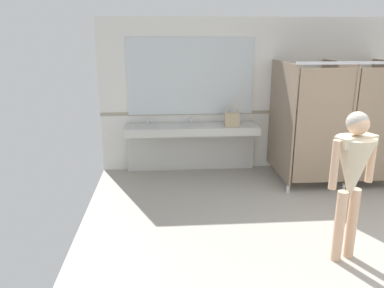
# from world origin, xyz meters

# --- Properties ---
(ground_plane) EXTENTS (7.01, 6.95, 0.10)m
(ground_plane) POSITION_xyz_m (0.00, 0.00, -0.05)
(ground_plane) COLOR #9E998E
(wall_back) EXTENTS (7.01, 0.12, 2.71)m
(wall_back) POSITION_xyz_m (0.00, 3.24, 1.35)
(wall_back) COLOR silver
(wall_back) RESTS_ON ground_plane
(wall_back_tile_band) EXTENTS (7.01, 0.01, 0.06)m
(wall_back_tile_band) POSITION_xyz_m (0.00, 3.17, 1.05)
(wall_back_tile_band) COLOR #9E937F
(wall_back_tile_band) RESTS_ON wall_back
(vanity_counter) EXTENTS (2.33, 0.53, 1.00)m
(vanity_counter) POSITION_xyz_m (-1.89, 2.98, 0.64)
(vanity_counter) COLOR silver
(vanity_counter) RESTS_ON ground_plane
(mirror_panel) EXTENTS (2.23, 0.02, 1.34)m
(mirror_panel) POSITION_xyz_m (-1.89, 3.17, 1.70)
(mirror_panel) COLOR silver
(mirror_panel) RESTS_ON wall_back
(bathroom_stalls) EXTENTS (1.90, 1.30, 2.04)m
(bathroom_stalls) POSITION_xyz_m (0.48, 2.32, 1.06)
(bathroom_stalls) COLOR #84705B
(bathroom_stalls) RESTS_ON ground_plane
(person_standing) EXTENTS (0.56, 0.51, 1.67)m
(person_standing) POSITION_xyz_m (-0.42, 0.07, 1.06)
(person_standing) COLOR #DBAD89
(person_standing) RESTS_ON ground_plane
(handbag) EXTENTS (0.25, 0.12, 0.38)m
(handbag) POSITION_xyz_m (-1.21, 2.76, 1.02)
(handbag) COLOR tan
(handbag) RESTS_ON vanity_counter
(soap_dispenser) EXTENTS (0.07, 0.07, 0.19)m
(soap_dispenser) POSITION_xyz_m (-1.13, 3.05, 0.97)
(soap_dispenser) COLOR white
(soap_dispenser) RESTS_ON vanity_counter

